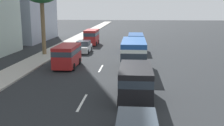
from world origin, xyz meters
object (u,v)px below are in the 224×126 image
Objects in this scene: van_third at (67,55)px; van_sixth at (136,42)px; car_lead at (83,47)px; van_fifth at (136,81)px; van_seventh at (92,36)px; minibus_second at (134,54)px.

van_sixth reaches higher than van_third.
van_fifth reaches higher than car_lead.
van_sixth reaches higher than car_lead.
van_seventh is (7.70, 0.09, 0.67)m from car_lead.
minibus_second reaches higher than car_lead.
van_seventh is at bearing 48.83° from van_sixth.
van_sixth is 9.59m from van_seventh.
van_third reaches higher than car_lead.
van_fifth is 0.89× the size of van_sixth.
van_seventh reaches higher than car_lead.
car_lead is 0.89× the size of van_fifth.
minibus_second reaches higher than van_third.
van_third is 1.02× the size of van_seventh.
van_sixth is at bearing 100.96° from car_lead.
van_fifth is 19.91m from van_sixth.
van_seventh is at bearing -179.36° from car_lead.
car_lead is 0.89× the size of van_third.
van_sixth is (1.38, -7.14, 0.65)m from car_lead.
van_seventh is at bearing -179.49° from van_third.
van_sixth is at bearing 146.19° from van_third.
van_third is at bearing 84.14° from minibus_second.
van_sixth reaches higher than van_fifth.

